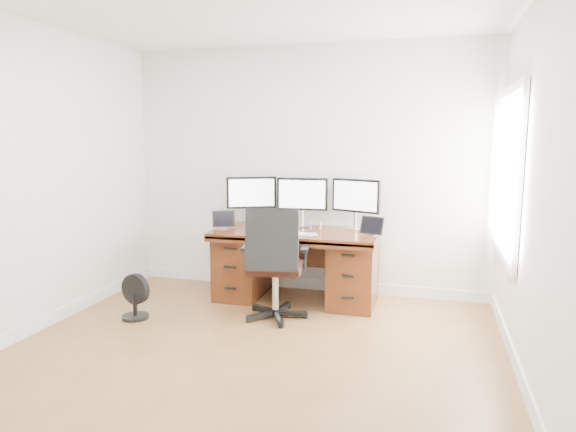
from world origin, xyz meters
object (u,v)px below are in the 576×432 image
(floor_fan, at_px, (135,297))
(monitor_center, at_px, (302,196))
(keyboard, at_px, (294,234))
(office_chair, at_px, (275,283))
(desk, at_px, (296,263))

(floor_fan, height_order, monitor_center, monitor_center)
(keyboard, bearing_deg, floor_fan, -157.81)
(office_chair, xyz_separation_m, floor_fan, (-1.29, -0.33, -0.15))
(monitor_center, xyz_separation_m, keyboard, (0.03, -0.47, -0.33))
(floor_fan, relative_size, keyboard, 1.71)
(desk, relative_size, monitor_center, 3.08)
(desk, bearing_deg, office_chair, -93.98)
(desk, distance_m, keyboard, 0.43)
(floor_fan, distance_m, monitor_center, 2.00)
(office_chair, distance_m, keyboard, 0.57)
(office_chair, distance_m, floor_fan, 1.34)
(office_chair, xyz_separation_m, keyboard, (0.08, 0.40, 0.40))
(floor_fan, bearing_deg, office_chair, 24.52)
(office_chair, height_order, floor_fan, office_chair)
(desk, distance_m, floor_fan, 1.66)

